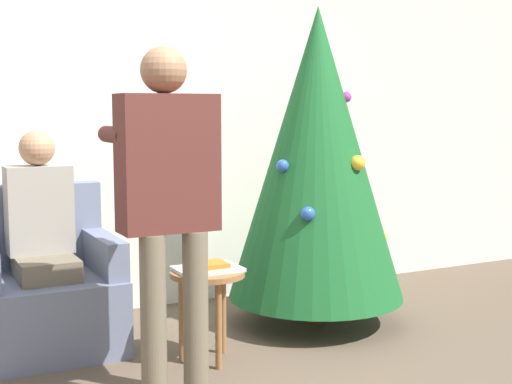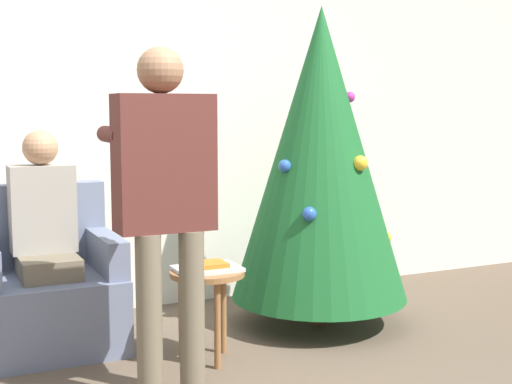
% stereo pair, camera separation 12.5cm
% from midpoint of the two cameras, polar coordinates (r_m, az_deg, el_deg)
% --- Properties ---
extents(wall_back, '(8.00, 0.06, 2.70)m').
position_cam_midpoint_polar(wall_back, '(4.82, -11.18, 6.38)').
color(wall_back, silver).
rests_on(wall_back, ground_plane).
extents(christmas_tree, '(1.11, 1.11, 1.99)m').
position_cam_midpoint_polar(christmas_tree, '(4.46, 5.95, 3.00)').
color(christmas_tree, brown).
rests_on(christmas_tree, ground_plane).
extents(armchair, '(0.79, 0.75, 0.92)m').
position_cam_midpoint_polar(armchair, '(4.29, -15.60, -7.68)').
color(armchair, slate).
rests_on(armchair, ground_plane).
extents(person_seated, '(0.36, 0.46, 1.24)m').
position_cam_midpoint_polar(person_seated, '(4.19, -15.70, -2.96)').
color(person_seated, '#6B604C').
rests_on(person_seated, ground_plane).
extents(person_standing, '(0.47, 0.57, 1.65)m').
position_cam_midpoint_polar(person_standing, '(3.32, -6.24, 0.20)').
color(person_standing, '#6B604C').
rests_on(person_standing, ground_plane).
extents(side_stool, '(0.41, 0.41, 0.50)m').
position_cam_midpoint_polar(side_stool, '(3.88, -2.99, -7.47)').
color(side_stool, olive).
rests_on(side_stool, ground_plane).
extents(laptop, '(0.35, 0.25, 0.02)m').
position_cam_midpoint_polar(laptop, '(3.86, -3.00, -6.14)').
color(laptop, silver).
rests_on(laptop, side_stool).
extents(book, '(0.20, 0.16, 0.02)m').
position_cam_midpoint_polar(book, '(3.85, -3.00, -5.82)').
color(book, orange).
rests_on(book, laptop).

